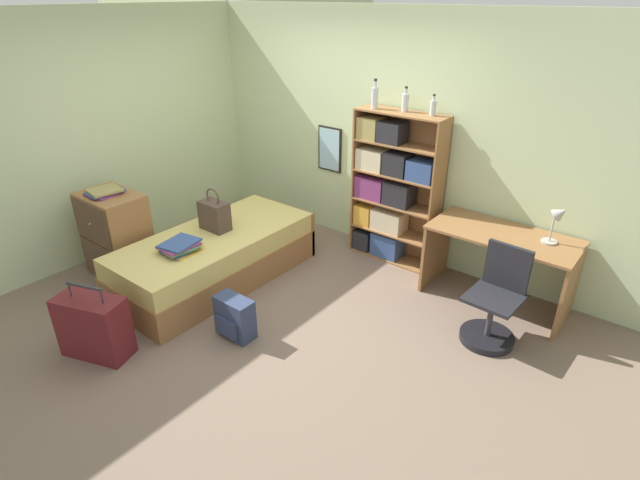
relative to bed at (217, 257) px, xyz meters
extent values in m
plane|color=#756051|center=(0.60, -0.02, -0.26)|extent=(14.00, 14.00, 0.00)
cube|color=beige|center=(0.60, 1.73, 1.04)|extent=(10.00, 0.06, 2.60)
cube|color=black|center=(0.17, 1.69, 0.78)|extent=(0.33, 0.02, 0.53)
cube|color=#99C1D6|center=(0.17, 1.68, 0.78)|extent=(0.29, 0.01, 0.49)
cube|color=beige|center=(-1.47, -0.02, 1.04)|extent=(0.06, 10.00, 2.60)
cube|color=olive|center=(0.00, -0.02, -0.10)|extent=(0.94, 2.09, 0.31)
cube|color=tan|center=(0.00, -0.02, 0.16)|extent=(0.91, 2.06, 0.21)
cube|color=olive|center=(0.00, 1.00, 0.00)|extent=(0.94, 0.04, 0.52)
cube|color=#47382D|center=(-0.08, 0.08, 0.41)|extent=(0.31, 0.18, 0.30)
torus|color=#47382D|center=(-0.08, 0.08, 0.61)|extent=(0.18, 0.02, 0.18)
cube|color=gold|center=(0.05, -0.45, 0.27)|extent=(0.30, 0.29, 0.01)
cube|color=#334C84|center=(0.04, -0.46, 0.28)|extent=(0.25, 0.31, 0.02)
cube|color=gold|center=(0.04, -0.44, 0.30)|extent=(0.28, 0.36, 0.01)
cube|color=#427A4C|center=(0.04, -0.46, 0.31)|extent=(0.34, 0.34, 0.01)
cube|color=#7A336B|center=(0.04, -0.46, 0.33)|extent=(0.28, 0.34, 0.02)
cube|color=#334C84|center=(0.04, -0.44, 0.35)|extent=(0.32, 0.37, 0.02)
cube|color=#5B191E|center=(0.14, -1.43, 0.01)|extent=(0.62, 0.44, 0.53)
cylinder|color=#2D2D33|center=(0.00, -1.48, 0.33)|extent=(0.01, 0.01, 0.12)
cylinder|color=#2D2D33|center=(0.29, -1.38, 0.33)|extent=(0.01, 0.01, 0.12)
cube|color=#2D2D33|center=(0.14, -1.43, 0.39)|extent=(0.32, 0.13, 0.02)
cube|color=olive|center=(-0.89, -0.55, 0.19)|extent=(0.66, 0.46, 0.89)
cube|color=#513828|center=(-0.89, -0.79, -0.02)|extent=(0.62, 0.01, 0.41)
sphere|color=#B2A893|center=(-0.89, -0.80, -0.02)|extent=(0.02, 0.02, 0.02)
cube|color=#513828|center=(-0.89, -0.79, 0.40)|extent=(0.62, 0.01, 0.41)
sphere|color=#B2A893|center=(-0.89, -0.80, 0.40)|extent=(0.02, 0.02, 0.02)
cube|color=#7A336B|center=(-0.93, -0.58, 0.65)|extent=(0.31, 0.31, 0.02)
cube|color=#334C84|center=(-0.92, -0.57, 0.67)|extent=(0.26, 0.35, 0.01)
cube|color=#99894C|center=(-0.92, -0.57, 0.68)|extent=(0.30, 0.32, 0.02)
cube|color=olive|center=(0.71, 1.53, 0.56)|extent=(0.02, 0.31, 1.64)
cube|color=olive|center=(1.66, 1.53, 0.56)|extent=(0.02, 0.31, 1.64)
cube|color=olive|center=(1.18, 1.68, 0.56)|extent=(0.97, 0.01, 1.64)
cube|color=olive|center=(1.18, 1.53, -0.25)|extent=(0.93, 0.31, 0.02)
cube|color=olive|center=(1.18, 1.53, 0.07)|extent=(0.93, 0.31, 0.02)
cube|color=olive|center=(1.18, 1.53, 0.40)|extent=(0.93, 0.31, 0.02)
cube|color=olive|center=(1.18, 1.53, 0.73)|extent=(0.93, 0.31, 0.02)
cube|color=olive|center=(1.18, 1.53, 1.05)|extent=(0.93, 0.31, 0.02)
cube|color=olive|center=(1.18, 1.53, 1.37)|extent=(0.93, 0.31, 0.02)
cube|color=#232328|center=(0.83, 1.51, -0.13)|extent=(0.21, 0.23, 0.22)
cube|color=#334C84|center=(1.13, 1.51, -0.10)|extent=(0.32, 0.23, 0.27)
cube|color=gold|center=(0.83, 1.51, 0.19)|extent=(0.20, 0.23, 0.22)
cube|color=beige|center=(1.13, 1.51, 0.19)|extent=(0.36, 0.23, 0.23)
cube|color=#7A336B|center=(0.90, 1.51, 0.53)|extent=(0.34, 0.23, 0.24)
cube|color=#232328|center=(1.23, 1.51, 0.53)|extent=(0.29, 0.23, 0.25)
cube|color=beige|center=(0.89, 1.51, 0.84)|extent=(0.31, 0.23, 0.22)
cube|color=#232328|center=(1.19, 1.51, 0.85)|extent=(0.25, 0.23, 0.24)
cube|color=#334C84|center=(1.48, 1.51, 0.84)|extent=(0.28, 0.23, 0.21)
cube|color=#99894C|center=(0.84, 1.51, 1.17)|extent=(0.23, 0.23, 0.22)
cube|color=#232328|center=(1.10, 1.51, 1.17)|extent=(0.25, 0.23, 0.21)
cylinder|color=#B7BCC1|center=(0.89, 1.48, 1.48)|extent=(0.07, 0.07, 0.21)
cylinder|color=#B7BCC1|center=(0.89, 1.48, 1.62)|extent=(0.03, 0.03, 0.06)
cylinder|color=#232328|center=(0.89, 1.48, 1.66)|extent=(0.03, 0.03, 0.02)
cylinder|color=#B7BCC1|center=(1.19, 1.56, 1.46)|extent=(0.07, 0.07, 0.17)
cylinder|color=#B7BCC1|center=(1.19, 1.56, 1.58)|extent=(0.03, 0.03, 0.05)
cylinder|color=#232328|center=(1.19, 1.56, 1.61)|extent=(0.03, 0.03, 0.02)
cylinder|color=#B7BCC1|center=(1.49, 1.57, 1.45)|extent=(0.06, 0.06, 0.14)
cylinder|color=#B7BCC1|center=(1.49, 1.57, 1.54)|extent=(0.02, 0.02, 0.04)
cylinder|color=#232328|center=(1.49, 1.57, 1.57)|extent=(0.03, 0.03, 0.02)
cube|color=olive|center=(2.42, 1.37, 0.46)|extent=(1.32, 0.63, 0.02)
cube|color=olive|center=(1.78, 1.37, 0.10)|extent=(0.03, 0.59, 0.71)
cube|color=olive|center=(3.05, 1.37, 0.10)|extent=(0.03, 0.59, 0.71)
cylinder|color=#ADA89E|center=(2.79, 1.43, 0.48)|extent=(0.14, 0.14, 0.02)
cylinder|color=#ADA89E|center=(2.79, 1.43, 0.62)|extent=(0.02, 0.02, 0.26)
cone|color=#ADA89E|center=(2.83, 1.43, 0.77)|extent=(0.15, 0.12, 0.15)
cylinder|color=black|center=(2.61, 0.74, -0.23)|extent=(0.46, 0.46, 0.06)
cylinder|color=#333338|center=(2.61, 0.74, -0.05)|extent=(0.05, 0.05, 0.42)
cube|color=black|center=(2.61, 0.74, 0.18)|extent=(0.44, 0.44, 0.03)
cube|color=black|center=(2.62, 0.93, 0.39)|extent=(0.38, 0.06, 0.40)
cube|color=#2D3856|center=(0.86, -0.55, -0.07)|extent=(0.35, 0.18, 0.37)
cube|color=#2D3856|center=(0.86, -0.66, -0.13)|extent=(0.25, 0.03, 0.17)
camera|label=1|loc=(3.64, -2.88, 2.46)|focal=28.00mm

